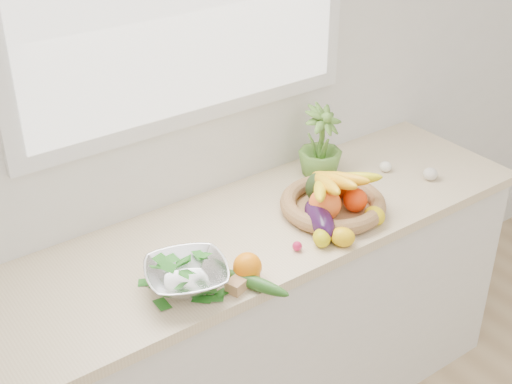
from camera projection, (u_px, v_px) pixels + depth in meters
back_wall at (188, 82)px, 2.41m from camera, size 4.50×0.02×2.70m
counter_cabinet at (242, 337)px, 2.67m from camera, size 2.20×0.58×0.86m
countertop at (241, 237)px, 2.44m from camera, size 2.24×0.62×0.04m
orange_loose at (247, 267)px, 2.18m from camera, size 0.10×0.10×0.09m
lemon_a at (375, 216)px, 2.46m from camera, size 0.07×0.09×0.06m
lemon_b at (322, 238)px, 2.34m from camera, size 0.09×0.09×0.06m
lemon_c at (343, 237)px, 2.34m from camera, size 0.10×0.11×0.07m
apple at (320, 219)px, 2.43m from camera, size 0.10×0.10×0.08m
ginger at (243, 280)px, 2.16m from camera, size 0.13×0.08×0.04m
garlic_a at (319, 208)px, 2.52m from camera, size 0.06×0.06×0.05m
garlic_b at (386, 167)px, 2.79m from camera, size 0.06×0.06×0.04m
garlic_c at (430, 174)px, 2.73m from camera, size 0.07×0.07×0.05m
eggplant at (319, 219)px, 2.42m from camera, size 0.16×0.23×0.09m
cucumber at (255, 283)px, 2.15m from camera, size 0.13×0.23×0.04m
radish at (297, 246)px, 2.33m from camera, size 0.04×0.04×0.03m
potted_herb at (321, 144)px, 2.72m from camera, size 0.21×0.21×0.30m
fruit_basket at (332, 199)px, 2.51m from camera, size 0.39×0.39×0.19m
colander_with_spinach at (186, 272)px, 2.13m from camera, size 0.32×0.32×0.13m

